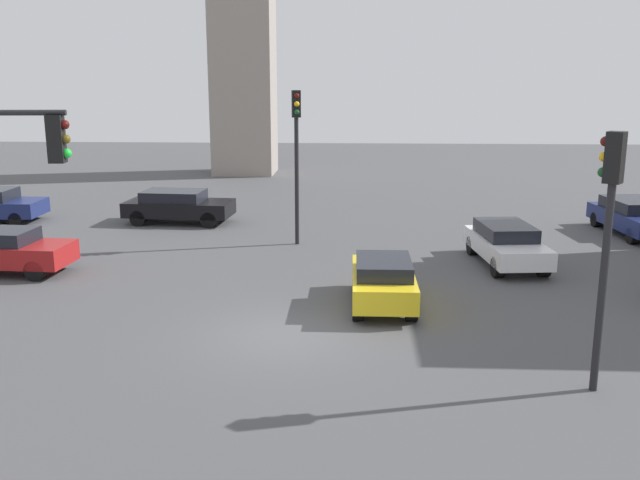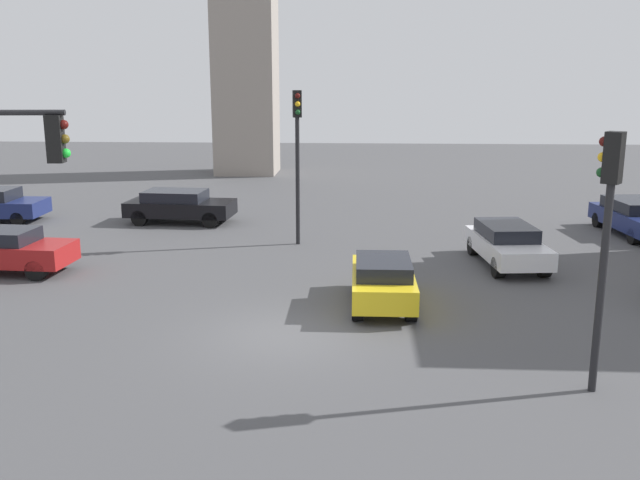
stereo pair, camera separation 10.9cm
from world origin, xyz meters
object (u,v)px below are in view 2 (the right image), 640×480
(car_2, at_px, (1,249))
(car_3, at_px, (383,280))
(car_5, at_px, (507,243))
(traffic_light_0, at_px, (607,215))
(traffic_light_2, at_px, (297,140))
(car_4, at_px, (636,216))
(car_0, at_px, (179,205))

(car_2, bearing_deg, car_3, -9.30)
(car_2, relative_size, car_5, 1.00)
(traffic_light_0, distance_m, car_2, 18.84)
(traffic_light_2, xyz_separation_m, car_5, (7.50, -2.72, -3.30))
(traffic_light_0, xyz_separation_m, car_4, (6.59, 15.28, -2.94))
(traffic_light_0, distance_m, traffic_light_2, 14.72)
(traffic_light_2, height_order, car_5, traffic_light_2)
(car_4, bearing_deg, car_0, -99.74)
(traffic_light_0, relative_size, car_5, 1.15)
(traffic_light_0, distance_m, car_5, 10.52)
(car_5, bearing_deg, traffic_light_0, -7.73)
(car_2, distance_m, car_3, 12.87)
(car_4, bearing_deg, car_2, -78.69)
(car_0, relative_size, car_4, 0.97)
(traffic_light_2, height_order, car_3, traffic_light_2)
(car_2, distance_m, car_5, 17.11)
(traffic_light_2, relative_size, car_2, 1.27)
(car_5, bearing_deg, car_2, -89.70)
(traffic_light_2, relative_size, car_3, 1.51)
(traffic_light_0, xyz_separation_m, car_3, (-4.16, 5.36, -2.97))
(traffic_light_0, bearing_deg, car_2, 10.14)
(car_0, xyz_separation_m, car_3, (8.73, -11.32, -0.04))
(car_0, bearing_deg, car_4, 0.12)
(traffic_light_0, relative_size, car_3, 1.36)
(car_2, relative_size, car_3, 1.18)
(car_0, height_order, car_4, car_0)
(car_5, bearing_deg, car_4, 123.21)
(car_2, bearing_deg, car_4, 20.28)
(traffic_light_0, distance_m, car_4, 16.90)
(traffic_light_2, relative_size, car_5, 1.27)
(traffic_light_2, distance_m, car_0, 7.60)
(car_0, xyz_separation_m, car_5, (13.17, -6.57, -0.02))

